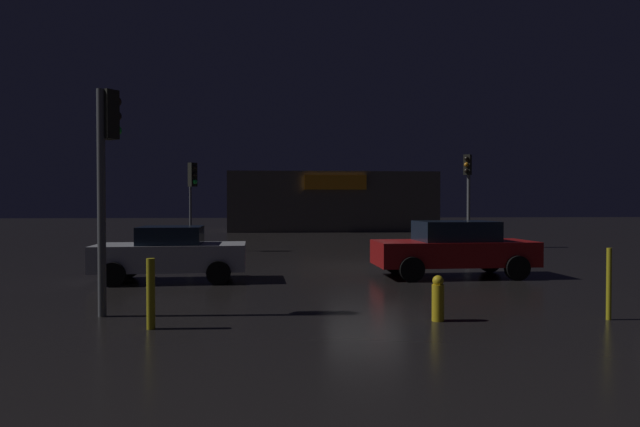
{
  "coord_description": "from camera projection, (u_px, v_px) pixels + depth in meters",
  "views": [
    {
      "loc": [
        -2.77,
        -17.54,
        2.1
      ],
      "look_at": [
        -1.24,
        3.52,
        1.69
      ],
      "focal_mm": 30.3,
      "sensor_mm": 36.0,
      "label": 1
    }
  ],
  "objects": [
    {
      "name": "traffic_signal_cross_left",
      "position": [
        192.0,
        184.0,
        23.37
      ],
      "size": [
        0.42,
        0.42,
        3.85
      ],
      "color": "#595B60",
      "rests_on": "ground"
    },
    {
      "name": "bollard_kerb_a",
      "position": [
        609.0,
        284.0,
        9.69
      ],
      "size": [
        0.09,
        0.09,
        1.3
      ],
      "primitive_type": "cylinder",
      "color": "gold",
      "rests_on": "ground"
    },
    {
      "name": "bollard_kerb_b",
      "position": [
        151.0,
        294.0,
        8.97
      ],
      "size": [
        0.14,
        0.14,
        1.18
      ],
      "primitive_type": "cylinder",
      "color": "gold",
      "rests_on": "ground"
    },
    {
      "name": "traffic_signal_opposite",
      "position": [
        468.0,
        183.0,
        25.43
      ],
      "size": [
        0.41,
        0.43,
        4.39
      ],
      "color": "#595B60",
      "rests_on": "ground"
    },
    {
      "name": "car_near",
      "position": [
        171.0,
        253.0,
        14.5
      ],
      "size": [
        4.02,
        2.07,
        1.48
      ],
      "color": "#B7B7BF",
      "rests_on": "ground"
    },
    {
      "name": "fire_hydrant",
      "position": [
        438.0,
        298.0,
        9.6
      ],
      "size": [
        0.22,
        0.22,
        0.82
      ],
      "color": "gold",
      "rests_on": "ground"
    },
    {
      "name": "ground_plane",
      "position": [
        365.0,
        267.0,
        17.73
      ],
      "size": [
        120.0,
        120.0,
        0.0
      ],
      "primitive_type": "plane",
      "color": "black"
    },
    {
      "name": "traffic_signal_cross_right",
      "position": [
        106.0,
        157.0,
        10.01
      ],
      "size": [
        0.41,
        0.43,
        4.2
      ],
      "color": "#595B60",
      "rests_on": "ground"
    },
    {
      "name": "store_building",
      "position": [
        330.0,
        202.0,
        42.45
      ],
      "size": [
        15.36,
        8.03,
        4.41
      ],
      "color": "#4C4742",
      "rests_on": "ground"
    },
    {
      "name": "car_far",
      "position": [
        454.0,
        248.0,
        15.39
      ],
      "size": [
        4.54,
        2.15,
        1.59
      ],
      "color": "#A51414",
      "rests_on": "ground"
    }
  ]
}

